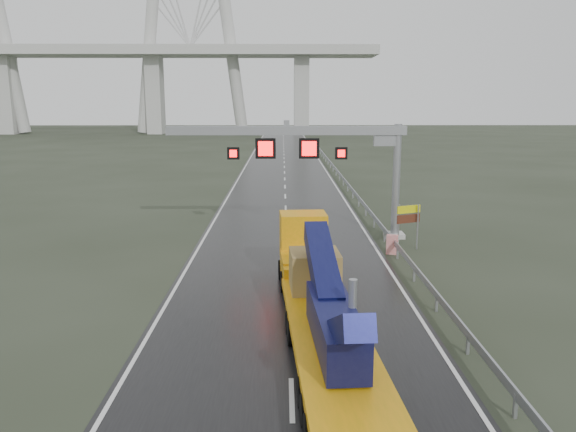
{
  "coord_description": "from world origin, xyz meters",
  "views": [
    {
      "loc": [
        -0.26,
        -16.92,
        8.49
      ],
      "look_at": [
        0.0,
        9.2,
        3.2
      ],
      "focal_mm": 35.0,
      "sensor_mm": 36.0,
      "label": 1
    }
  ],
  "objects_px": {
    "exit_sign_pair": "(408,218)",
    "striped_barrier": "(392,244)",
    "sign_gantry": "(320,150)",
    "heavy_haul_truck": "(318,288)"
  },
  "relations": [
    {
      "from": "heavy_haul_truck",
      "to": "exit_sign_pair",
      "type": "height_order",
      "value": "heavy_haul_truck"
    },
    {
      "from": "heavy_haul_truck",
      "to": "exit_sign_pair",
      "type": "distance_m",
      "value": 12.95
    },
    {
      "from": "sign_gantry",
      "to": "heavy_haul_truck",
      "type": "relative_size",
      "value": 0.88
    },
    {
      "from": "exit_sign_pair",
      "to": "striped_barrier",
      "type": "height_order",
      "value": "exit_sign_pair"
    },
    {
      "from": "exit_sign_pair",
      "to": "striped_barrier",
      "type": "relative_size",
      "value": 2.4
    },
    {
      "from": "sign_gantry",
      "to": "striped_barrier",
      "type": "relative_size",
      "value": 13.39
    },
    {
      "from": "heavy_haul_truck",
      "to": "exit_sign_pair",
      "type": "relative_size",
      "value": 6.33
    },
    {
      "from": "heavy_haul_truck",
      "to": "exit_sign_pair",
      "type": "bearing_deg",
      "value": 59.0
    },
    {
      "from": "exit_sign_pair",
      "to": "striped_barrier",
      "type": "bearing_deg",
      "value": -158.59
    },
    {
      "from": "sign_gantry",
      "to": "exit_sign_pair",
      "type": "xyz_separation_m",
      "value": [
        5.0,
        -2.93,
        -3.74
      ]
    }
  ]
}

